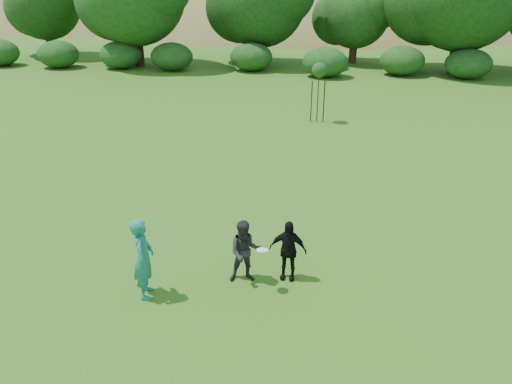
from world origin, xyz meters
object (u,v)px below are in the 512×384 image
(player_grey, at_px, (245,252))
(player_black, at_px, (288,250))
(player_teal, at_px, (143,258))
(sapling, at_px, (319,72))

(player_grey, bearing_deg, player_black, 2.51)
(player_teal, bearing_deg, player_grey, -83.31)
(player_grey, relative_size, sapling, 0.56)
(player_teal, distance_m, sapling, 15.21)
(player_grey, distance_m, sapling, 14.00)
(player_teal, relative_size, sapling, 0.69)
(player_grey, xyz_separation_m, player_black, (0.98, 0.28, -0.02))
(sapling, bearing_deg, player_grey, -93.92)
(player_teal, relative_size, player_grey, 1.23)
(player_teal, bearing_deg, player_black, -85.83)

